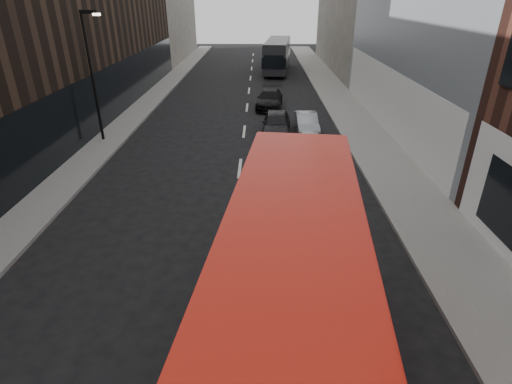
{
  "coord_description": "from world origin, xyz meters",
  "views": [
    {
      "loc": [
        1.0,
        -4.52,
        7.88
      ],
      "look_at": [
        0.89,
        6.29,
        2.5
      ],
      "focal_mm": 28.0,
      "sensor_mm": 36.0,
      "label": 1
    }
  ],
  "objects_px": {
    "red_bus": "(288,333)",
    "car_b": "(306,123)",
    "grey_bus": "(277,55)",
    "car_c": "(270,99)",
    "street_lamp": "(92,69)",
    "car_a": "(276,123)"
  },
  "relations": [
    {
      "from": "car_a",
      "to": "street_lamp",
      "type": "bearing_deg",
      "value": -168.61
    },
    {
      "from": "red_bus",
      "to": "car_c",
      "type": "xyz_separation_m",
      "value": [
        0.22,
        25.33,
        -1.82
      ]
    },
    {
      "from": "street_lamp",
      "to": "car_a",
      "type": "relative_size",
      "value": 1.66
    },
    {
      "from": "grey_bus",
      "to": "car_b",
      "type": "distance_m",
      "value": 22.21
    },
    {
      "from": "street_lamp",
      "to": "car_c",
      "type": "relative_size",
      "value": 1.53
    },
    {
      "from": "red_bus",
      "to": "car_b",
      "type": "distance_m",
      "value": 19.35
    },
    {
      "from": "grey_bus",
      "to": "car_c",
      "type": "xyz_separation_m",
      "value": [
        -1.17,
        -15.93,
        -1.15
      ]
    },
    {
      "from": "car_b",
      "to": "car_c",
      "type": "xyz_separation_m",
      "value": [
        -2.18,
        6.22,
        0.05
      ]
    },
    {
      "from": "red_bus",
      "to": "car_a",
      "type": "bearing_deg",
      "value": 95.11
    },
    {
      "from": "red_bus",
      "to": "grey_bus",
      "type": "relative_size",
      "value": 1.06
    },
    {
      "from": "red_bus",
      "to": "car_c",
      "type": "height_order",
      "value": "red_bus"
    },
    {
      "from": "red_bus",
      "to": "car_b",
      "type": "bearing_deg",
      "value": 89.47
    },
    {
      "from": "street_lamp",
      "to": "red_bus",
      "type": "distance_m",
      "value": 19.93
    },
    {
      "from": "street_lamp",
      "to": "car_b",
      "type": "distance_m",
      "value": 12.79
    },
    {
      "from": "red_bus",
      "to": "car_b",
      "type": "relative_size",
      "value": 3.03
    },
    {
      "from": "street_lamp",
      "to": "car_b",
      "type": "bearing_deg",
      "value": 8.47
    },
    {
      "from": "grey_bus",
      "to": "car_b",
      "type": "xyz_separation_m",
      "value": [
        1.01,
        -22.15,
        -1.2
      ]
    },
    {
      "from": "car_b",
      "to": "car_c",
      "type": "height_order",
      "value": "car_c"
    },
    {
      "from": "street_lamp",
      "to": "grey_bus",
      "type": "distance_m",
      "value": 26.53
    },
    {
      "from": "red_bus",
      "to": "car_a",
      "type": "distance_m",
      "value": 18.82
    },
    {
      "from": "car_a",
      "to": "car_b",
      "type": "xyz_separation_m",
      "value": [
        1.9,
        0.38,
        -0.11
      ]
    },
    {
      "from": "car_a",
      "to": "car_b",
      "type": "height_order",
      "value": "car_a"
    }
  ]
}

